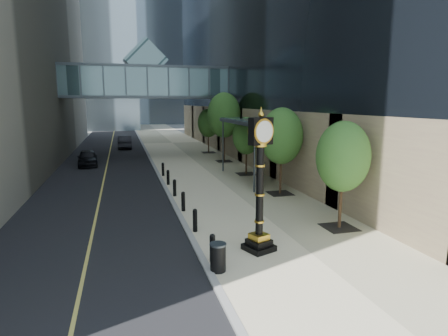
{
  "coord_description": "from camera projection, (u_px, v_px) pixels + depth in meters",
  "views": [
    {
      "loc": [
        -5.57,
        -11.06,
        5.61
      ],
      "look_at": [
        -0.84,
        6.27,
        2.41
      ],
      "focal_mm": 30.0,
      "sensor_mm": 36.0,
      "label": 1
    }
  ],
  "objects": [
    {
      "name": "skywalk",
      "position": [
        146.0,
        80.0,
        37.39
      ],
      "size": [
        17.0,
        4.2,
        5.8
      ],
      "color": "slate",
      "rests_on": "ground"
    },
    {
      "name": "ground",
      "position": [
        295.0,
        266.0,
        12.93
      ],
      "size": [
        320.0,
        320.0,
        0.0
      ],
      "primitive_type": "plane",
      "color": "gray",
      "rests_on": "ground"
    },
    {
      "name": "street_trees",
      "position": [
        242.0,
        126.0,
        29.5
      ],
      "size": [
        3.11,
        28.32,
        6.39
      ],
      "color": "black",
      "rests_on": "sidewalk"
    },
    {
      "name": "street_clock",
      "position": [
        260.0,
        192.0,
        13.77
      ],
      "size": [
        1.26,
        1.26,
        5.21
      ],
      "rotation": [
        0.0,
        0.0,
        0.36
      ],
      "color": "black",
      "rests_on": "sidewalk"
    },
    {
      "name": "road",
      "position": [
        111.0,
        145.0,
        49.1
      ],
      "size": [
        8.0,
        180.0,
        0.02
      ],
      "primitive_type": "cube",
      "color": "black",
      "rests_on": "ground"
    },
    {
      "name": "sidewalk",
      "position": [
        172.0,
        143.0,
        51.17
      ],
      "size": [
        8.0,
        180.0,
        0.06
      ],
      "primitive_type": "cube",
      "color": "beige",
      "rests_on": "ground"
    },
    {
      "name": "car_far",
      "position": [
        125.0,
        142.0,
        45.44
      ],
      "size": [
        1.66,
        4.58,
        1.5
      ],
      "primitive_type": "imported",
      "rotation": [
        0.0,
        0.0,
        3.13
      ],
      "color": "black",
      "rests_on": "road"
    },
    {
      "name": "trash_bin",
      "position": [
        218.0,
        258.0,
        12.35
      ],
      "size": [
        0.68,
        0.68,
        0.9
      ],
      "primitive_type": "cylinder",
      "rotation": [
        0.0,
        0.0,
        -0.4
      ],
      "color": "black",
      "rests_on": "sidewalk"
    },
    {
      "name": "curb",
      "position": [
        142.0,
        144.0,
        50.13
      ],
      "size": [
        0.25,
        180.0,
        0.07
      ],
      "primitive_type": "cube",
      "color": "gray",
      "rests_on": "ground"
    },
    {
      "name": "car_near",
      "position": [
        88.0,
        158.0,
        33.0
      ],
      "size": [
        1.92,
        4.17,
        1.38
      ],
      "primitive_type": "imported",
      "rotation": [
        0.0,
        0.0,
        0.07
      ],
      "color": "black",
      "rests_on": "road"
    },
    {
      "name": "distant_tower_c",
      "position": [
        115.0,
        16.0,
        119.65
      ],
      "size": [
        22.0,
        22.0,
        65.0
      ],
      "primitive_type": "cube",
      "color": "#9DB7C6",
      "rests_on": "ground"
    },
    {
      "name": "bollard_row",
      "position": [
        179.0,
        195.0,
        20.69
      ],
      "size": [
        0.2,
        16.2,
        0.9
      ],
      "color": "black",
      "rests_on": "sidewalk"
    },
    {
      "name": "pedestrian",
      "position": [
        258.0,
        176.0,
        23.43
      ],
      "size": [
        0.79,
        0.64,
        1.88
      ],
      "primitive_type": "imported",
      "rotation": [
        0.0,
        0.0,
        3.45
      ],
      "color": "#A39D95",
      "rests_on": "sidewalk"
    },
    {
      "name": "entrance_canopy",
      "position": [
        254.0,
        122.0,
        26.39
      ],
      "size": [
        3.0,
        8.0,
        4.38
      ],
      "color": "#383F44",
      "rests_on": "ground"
    }
  ]
}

